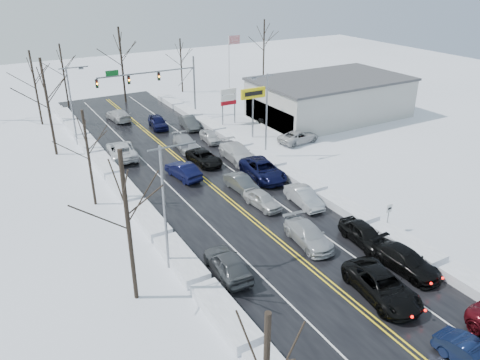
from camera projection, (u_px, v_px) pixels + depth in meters
ground at (245, 213)px, 39.43m from camera, size 160.00×160.00×0.00m
road_surface at (233, 204)px, 41.00m from camera, size 14.00×84.00×0.01m
snow_bank_left at (151, 226)px, 37.55m from camera, size 1.77×72.00×0.74m
snow_bank_right at (303, 185)px, 44.45m from camera, size 1.77×72.00×0.74m
traffic_signal_mast at (159, 79)px, 60.67m from camera, size 13.28×0.39×8.00m
tires_plus_sign at (253, 97)px, 54.65m from camera, size 3.20×0.34×6.00m
used_vehicles_sign at (229, 99)px, 60.08m from camera, size 2.20×0.22×4.65m
speed_limit_sign at (389, 213)px, 36.17m from camera, size 0.55×0.09×2.35m
flagpole at (230, 64)px, 67.38m from camera, size 1.87×1.20×10.00m
dealership_building at (330, 97)px, 63.32m from camera, size 20.40×12.40×5.30m
streetlight_ne at (265, 109)px, 48.81m from camera, size 3.20×0.25×9.00m
streetlight_sw at (167, 198)px, 30.29m from camera, size 3.20×0.25×9.00m
streetlight_nw at (73, 100)px, 52.28m from camera, size 3.20×0.25×9.00m
tree_left_b at (125, 199)px, 26.56m from camera, size 4.00×4.00×10.00m
tree_left_c at (86, 140)px, 38.45m from camera, size 3.40×3.40×8.50m
tree_left_d at (45, 89)px, 48.54m from camera, size 4.20×4.20×10.50m
tree_left_e at (33, 74)px, 58.45m from camera, size 3.80×3.80×9.50m
tree_far_b at (62, 63)px, 66.27m from camera, size 3.60×3.60×9.00m
tree_far_c at (121, 50)px, 67.74m from camera, size 4.40×4.40×11.00m
tree_far_d at (181, 55)px, 74.19m from camera, size 3.40×3.40×8.50m
tree_far_e at (264, 38)px, 81.25m from camera, size 4.20×4.20×10.50m
queued_car_2 at (380, 296)px, 29.61m from camera, size 3.41×6.08×1.61m
queued_car_3 at (308, 243)px, 35.23m from camera, size 2.54×5.21×1.46m
queued_car_4 at (262, 207)px, 40.51m from camera, size 2.00×4.18×1.38m
queued_car_5 at (242, 190)px, 43.40m from camera, size 1.76×4.36×1.41m
queued_car_6 at (204, 163)px, 49.24m from camera, size 2.60×5.05×1.36m
queued_car_7 at (186, 149)px, 53.03m from camera, size 2.54×5.21×1.46m
queued_car_8 at (158, 128)px, 59.90m from camera, size 2.44×4.85×1.59m
queued_car_11 at (404, 270)px, 32.17m from camera, size 2.34×5.26×1.50m
queued_car_12 at (363, 243)px, 35.25m from camera, size 2.26×4.72×1.56m
queued_car_13 at (303, 204)px, 40.86m from camera, size 1.94×4.61×1.48m
queued_car_14 at (263, 178)px, 46.00m from camera, size 3.34×6.33×1.70m
queued_car_15 at (238, 160)px, 50.07m from camera, size 2.67×5.98×1.70m
queued_car_16 at (210, 142)px, 55.22m from camera, size 1.85×3.99×1.32m
queued_car_17 at (190, 128)px, 59.76m from camera, size 2.13×4.69×1.49m
oncoming_car_0 at (184, 178)px, 45.95m from camera, size 2.23×4.89×1.55m
oncoming_car_1 at (122, 157)px, 50.79m from camera, size 3.54×6.33×1.67m
oncoming_car_2 at (119, 120)px, 62.78m from camera, size 2.64×5.31×1.48m
oncoming_car_3 at (228, 273)px, 31.77m from camera, size 2.25×4.97×1.66m
parked_car_0 at (298, 142)px, 55.01m from camera, size 5.37×2.95×1.43m
parked_car_1 at (295, 128)px, 59.79m from camera, size 2.44×5.81×1.67m
parked_car_2 at (261, 120)px, 62.84m from camera, size 2.45×4.85×1.59m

